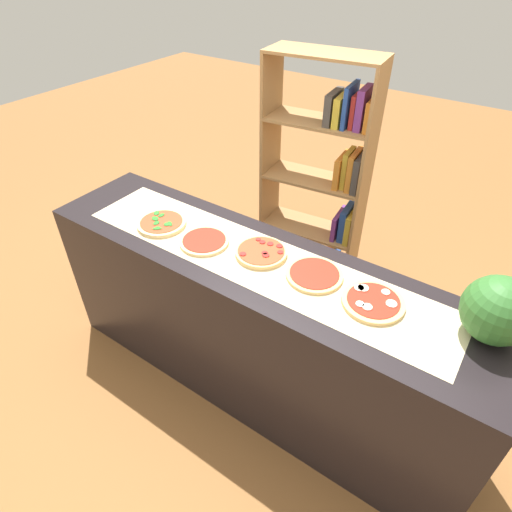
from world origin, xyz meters
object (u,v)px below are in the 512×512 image
object	(u,v)px
pizza_spinach_0	(162,223)
watermelon	(498,310)
pizza_plain_1	(204,241)
pizza_plain_3	(314,275)
bookshelf	(328,184)
pizza_mozzarella_4	(373,302)
pizza_pepperoni_2	(261,252)

from	to	relation	value
pizza_spinach_0	watermelon	world-z (taller)	watermelon
pizza_plain_1	pizza_plain_3	xyz separation A→B (m)	(0.58, 0.08, 0.00)
pizza_plain_3	bookshelf	bearing A→B (deg)	113.18
pizza_plain_3	pizza_plain_1	bearing A→B (deg)	-171.77
pizza_plain_3	watermelon	size ratio (longest dim) A/B	0.97
pizza_plain_1	bookshelf	xyz separation A→B (m)	(0.13, 1.13, -0.15)
pizza_mozzarella_4	watermelon	size ratio (longest dim) A/B	0.99
pizza_pepperoni_2	watermelon	size ratio (longest dim) A/B	0.94
watermelon	bookshelf	world-z (taller)	bookshelf
pizza_plain_1	pizza_pepperoni_2	world-z (taller)	pizza_pepperoni_2
pizza_mozzarella_4	bookshelf	xyz separation A→B (m)	(-0.74, 1.07, -0.15)
pizza_pepperoni_2	bookshelf	distance (m)	1.08
pizza_spinach_0	pizza_plain_3	bearing A→B (deg)	5.86
pizza_plain_1	bookshelf	size ratio (longest dim) A/B	0.15
pizza_plain_1	watermelon	distance (m)	1.31
bookshelf	pizza_mozzarella_4	bearing A→B (deg)	-55.34
pizza_spinach_0	watermelon	bearing A→B (deg)	5.76
watermelon	bookshelf	size ratio (longest dim) A/B	0.17
pizza_spinach_0	pizza_plain_1	world-z (taller)	pizza_spinach_0
pizza_mozzarella_4	pizza_spinach_0	bearing A→B (deg)	-176.44
watermelon	pizza_mozzarella_4	bearing A→B (deg)	-168.46
pizza_plain_3	pizza_mozzarella_4	xyz separation A→B (m)	(0.29, -0.02, 0.00)
pizza_plain_1	pizza_mozzarella_4	world-z (taller)	pizza_mozzarella_4
pizza_pepperoni_2	bookshelf	bearing A→B (deg)	98.71
pizza_pepperoni_2	watermelon	world-z (taller)	watermelon
bookshelf	pizza_plain_1	bearing A→B (deg)	-96.43
pizza_pepperoni_2	pizza_spinach_0	bearing A→B (deg)	-171.47
pizza_spinach_0	pizza_plain_3	distance (m)	0.87
pizza_plain_1	pizza_mozzarella_4	distance (m)	0.87
pizza_plain_3	bookshelf	size ratio (longest dim) A/B	0.16
pizza_mozzarella_4	bookshelf	world-z (taller)	bookshelf
pizza_plain_3	pizza_mozzarella_4	size ratio (longest dim) A/B	0.98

